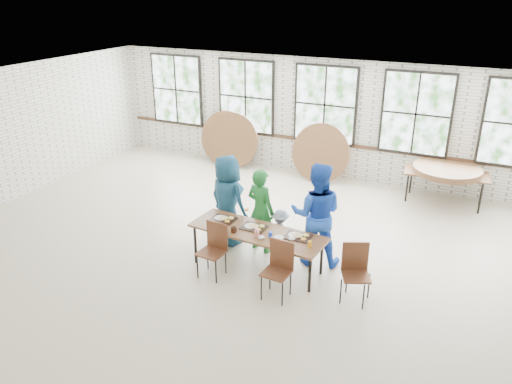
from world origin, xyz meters
TOP-DOWN VIEW (x-y plane):
  - room at (0.00, 4.44)m, footprint 12.00×12.00m
  - dining_table at (0.44, -0.49)m, footprint 2.46×1.00m
  - chair_near_left at (-0.15, -0.95)m, footprint 0.46×0.44m
  - chair_near_right at (1.10, -1.07)m, footprint 0.45×0.43m
  - chair_spare at (2.22, -0.63)m, footprint 0.55×0.54m
  - adult_teal at (-0.48, 0.16)m, footprint 1.00×0.82m
  - adult_green at (0.21, 0.16)m, footprint 0.67×0.53m
  - toddler at (0.61, 0.16)m, footprint 0.62×0.42m
  - adult_blue at (1.28, 0.16)m, footprint 1.07×0.93m
  - storage_table at (3.09, 3.92)m, footprint 1.87×0.93m
  - tabletop_clutter at (0.58, -0.51)m, footprint 2.00×0.61m
  - round_tops_stacked at (3.09, 3.92)m, footprint 1.50×1.50m
  - round_tops_leaning at (-1.70, 4.10)m, footprint 4.27×0.51m

SIDE VIEW (x-z plane):
  - toddler at x=0.61m, z-range 0.00..0.89m
  - chair_near_left at x=-0.15m, z-range 0.08..1.03m
  - chair_near_right at x=1.10m, z-range 0.08..1.03m
  - chair_spare at x=2.22m, z-range 0.08..1.03m
  - storage_table at x=3.09m, z-range 0.32..1.06m
  - dining_table at x=0.44m, z-range 0.32..1.06m
  - round_tops_leaning at x=-1.70m, z-range -0.01..1.48m
  - tabletop_clutter at x=0.58m, z-range 0.71..0.82m
  - round_tops_stacked at x=3.09m, z-range 0.74..0.87m
  - adult_green at x=0.21m, z-range 0.00..1.62m
  - adult_teal at x=-0.48m, z-range 0.00..1.77m
  - adult_blue at x=1.28m, z-range 0.00..1.90m
  - room at x=0.00m, z-range -4.17..7.83m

